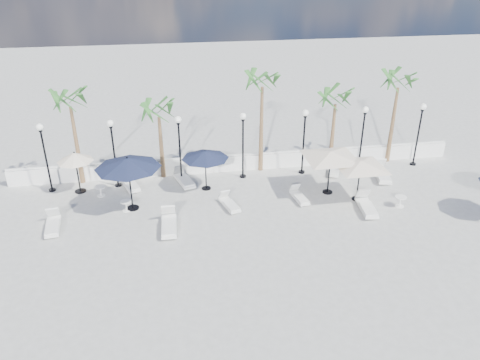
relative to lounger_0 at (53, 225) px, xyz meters
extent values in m
plane|color=gray|center=(9.70, -2.44, -0.24)|extent=(100.00, 100.00, 0.00)
cube|color=silver|center=(9.70, 5.06, 0.21)|extent=(26.00, 0.30, 0.90)
cube|color=silver|center=(9.70, 5.06, 0.73)|extent=(26.00, 0.12, 0.08)
cylinder|color=black|center=(-0.80, 4.06, -0.19)|extent=(0.36, 0.36, 0.10)
cylinder|color=black|center=(-0.80, 4.06, 1.51)|extent=(0.10, 0.10, 3.50)
cylinder|color=black|center=(-0.80, 4.06, 3.21)|extent=(0.18, 0.18, 0.10)
sphere|color=white|center=(-0.80, 4.06, 3.42)|extent=(0.36, 0.36, 0.36)
cylinder|color=black|center=(2.70, 4.06, -0.19)|extent=(0.36, 0.36, 0.10)
cylinder|color=black|center=(2.70, 4.06, 1.51)|extent=(0.10, 0.10, 3.50)
cylinder|color=black|center=(2.70, 4.06, 3.21)|extent=(0.18, 0.18, 0.10)
sphere|color=white|center=(2.70, 4.06, 3.42)|extent=(0.36, 0.36, 0.36)
cylinder|color=black|center=(6.20, 4.06, -0.19)|extent=(0.36, 0.36, 0.10)
cylinder|color=black|center=(6.20, 4.06, 1.51)|extent=(0.10, 0.10, 3.50)
cylinder|color=black|center=(6.20, 4.06, 3.21)|extent=(0.18, 0.18, 0.10)
sphere|color=white|center=(6.20, 4.06, 3.42)|extent=(0.36, 0.36, 0.36)
cylinder|color=black|center=(9.70, 4.06, -0.19)|extent=(0.36, 0.36, 0.10)
cylinder|color=black|center=(9.70, 4.06, 1.51)|extent=(0.10, 0.10, 3.50)
cylinder|color=black|center=(9.70, 4.06, 3.21)|extent=(0.18, 0.18, 0.10)
sphere|color=white|center=(9.70, 4.06, 3.42)|extent=(0.36, 0.36, 0.36)
cylinder|color=black|center=(13.20, 4.06, -0.19)|extent=(0.36, 0.36, 0.10)
cylinder|color=black|center=(13.20, 4.06, 1.51)|extent=(0.10, 0.10, 3.50)
cylinder|color=black|center=(13.20, 4.06, 3.21)|extent=(0.18, 0.18, 0.10)
sphere|color=white|center=(13.20, 4.06, 3.42)|extent=(0.36, 0.36, 0.36)
cylinder|color=black|center=(16.70, 4.06, -0.19)|extent=(0.36, 0.36, 0.10)
cylinder|color=black|center=(16.70, 4.06, 1.51)|extent=(0.10, 0.10, 3.50)
cylinder|color=black|center=(16.70, 4.06, 3.21)|extent=(0.18, 0.18, 0.10)
sphere|color=white|center=(16.70, 4.06, 3.42)|extent=(0.36, 0.36, 0.36)
cylinder|color=black|center=(20.20, 4.06, -0.19)|extent=(0.36, 0.36, 0.10)
cylinder|color=black|center=(20.20, 4.06, 1.51)|extent=(0.10, 0.10, 3.50)
cylinder|color=black|center=(20.20, 4.06, 3.21)|extent=(0.18, 0.18, 0.10)
sphere|color=white|center=(20.20, 4.06, 3.42)|extent=(0.36, 0.36, 0.36)
cone|color=brown|center=(0.70, 4.86, 1.96)|extent=(0.28, 0.28, 4.40)
cone|color=brown|center=(5.20, 4.86, 1.56)|extent=(0.28, 0.28, 3.60)
cone|color=brown|center=(10.90, 4.86, 2.26)|extent=(0.28, 0.28, 5.00)
cone|color=brown|center=(15.20, 4.86, 1.66)|extent=(0.28, 0.28, 3.80)
cone|color=brown|center=(18.90, 4.86, 2.06)|extent=(0.28, 0.28, 4.60)
cube|color=silver|center=(0.00, -0.02, -0.09)|extent=(0.84, 1.93, 0.10)
cube|color=silver|center=(0.03, -0.27, 0.02)|extent=(0.73, 1.32, 0.10)
cube|color=silver|center=(-0.08, 0.73, 0.28)|extent=(0.63, 0.51, 0.58)
cube|color=silver|center=(6.34, 3.76, -0.08)|extent=(1.17, 2.08, 0.11)
cube|color=silver|center=(6.41, 3.50, 0.04)|extent=(0.96, 1.45, 0.11)
cube|color=silver|center=(6.12, 4.53, 0.31)|extent=(0.72, 0.62, 0.62)
cube|color=silver|center=(5.35, -0.90, -0.07)|extent=(0.74, 2.09, 0.11)
cube|color=silver|center=(5.35, -1.18, 0.05)|extent=(0.68, 1.42, 0.11)
cube|color=silver|center=(5.37, -0.06, 0.34)|extent=(0.66, 0.51, 0.65)
cube|color=silver|center=(3.38, 3.76, -0.09)|extent=(1.21, 2.00, 0.10)
cube|color=silver|center=(3.46, 3.52, 0.03)|extent=(0.97, 1.40, 0.10)
cube|color=silver|center=(3.13, 4.49, 0.29)|extent=(0.71, 0.62, 0.59)
cube|color=silver|center=(8.45, 0.67, -0.11)|extent=(0.98, 1.75, 0.09)
cube|color=silver|center=(8.51, 0.46, -0.01)|extent=(0.80, 1.22, 0.09)
cube|color=silver|center=(8.26, 1.32, 0.23)|extent=(0.61, 0.52, 0.52)
cube|color=silver|center=(15.16, -0.77, -0.08)|extent=(0.92, 2.09, 0.11)
cube|color=silver|center=(15.12, -1.05, 0.04)|extent=(0.80, 1.44, 0.11)
cube|color=silver|center=(15.26, 0.04, 0.33)|extent=(0.69, 0.55, 0.63)
cube|color=silver|center=(12.15, 0.84, -0.11)|extent=(0.73, 1.64, 0.09)
cube|color=silver|center=(12.18, 0.63, -0.02)|extent=(0.63, 1.12, 0.09)
cube|color=silver|center=(12.07, 1.48, 0.20)|extent=(0.54, 0.44, 0.50)
cube|color=silver|center=(15.09, 3.73, -0.11)|extent=(1.20, 1.73, 0.09)
cube|color=silver|center=(15.00, 3.52, -0.01)|extent=(0.94, 1.23, 0.09)
cube|color=silver|center=(15.37, 4.33, 0.22)|extent=(0.63, 0.57, 0.52)
cube|color=silver|center=(17.50, 2.62, -0.07)|extent=(1.15, 2.22, 0.11)
cube|color=silver|center=(17.44, 2.34, 0.06)|extent=(0.96, 1.54, 0.11)
cube|color=silver|center=(17.69, 3.45, 0.36)|extent=(0.76, 0.63, 0.66)
cylinder|color=silver|center=(3.31, 1.21, -0.22)|extent=(0.42, 0.42, 0.03)
cylinder|color=silver|center=(3.31, 1.21, 0.01)|extent=(0.06, 0.06, 0.51)
cylinder|color=silver|center=(3.31, 1.21, 0.28)|extent=(0.55, 0.55, 0.03)
cylinder|color=silver|center=(1.88, 3.04, -0.22)|extent=(0.44, 0.44, 0.03)
cylinder|color=silver|center=(1.88, 3.04, 0.02)|extent=(0.07, 0.07, 0.53)
cylinder|color=silver|center=(1.88, 3.04, 0.30)|extent=(0.57, 0.57, 0.03)
cylinder|color=silver|center=(17.00, -0.64, -0.22)|extent=(0.45, 0.45, 0.03)
cylinder|color=silver|center=(17.00, -0.64, 0.03)|extent=(0.07, 0.07, 0.54)
cylinder|color=silver|center=(17.00, -0.64, 0.31)|extent=(0.58, 0.58, 0.03)
cylinder|color=black|center=(3.60, 1.36, -0.21)|extent=(0.62, 0.62, 0.07)
cylinder|color=black|center=(3.60, 1.36, 1.13)|extent=(0.08, 0.08, 2.73)
cone|color=black|center=(3.60, 1.36, 2.29)|extent=(3.23, 3.23, 0.50)
sphere|color=black|center=(3.60, 1.36, 2.57)|extent=(0.09, 0.09, 0.09)
cylinder|color=black|center=(7.48, 2.94, -0.21)|extent=(0.51, 0.51, 0.05)
cylinder|color=black|center=(7.48, 2.94, 0.85)|extent=(0.06, 0.06, 2.18)
cone|color=black|center=(7.48, 2.94, 1.78)|extent=(2.55, 2.55, 0.41)
sphere|color=black|center=(7.48, 2.94, 2.01)|extent=(0.07, 0.07, 0.07)
cylinder|color=black|center=(13.88, 1.43, -0.21)|extent=(0.54, 0.54, 0.06)
cylinder|color=black|center=(13.88, 1.43, 0.94)|extent=(0.07, 0.07, 2.37)
pyramid|color=#BBAC94|center=(13.88, 1.43, 2.15)|extent=(5.24, 5.24, 0.36)
cylinder|color=black|center=(15.13, 0.45, -0.21)|extent=(0.50, 0.50, 0.06)
cylinder|color=black|center=(15.13, 0.45, 0.85)|extent=(0.07, 0.07, 2.18)
pyramid|color=#BBAC94|center=(15.13, 0.45, 1.97)|extent=(4.74, 4.74, 0.34)
cylinder|color=black|center=(0.73, 3.70, -0.21)|extent=(0.59, 0.59, 0.06)
cylinder|color=black|center=(0.73, 3.70, 0.87)|extent=(0.07, 0.07, 2.23)
cone|color=#BBAC94|center=(0.73, 3.70, 1.79)|extent=(1.91, 1.91, 0.48)
sphere|color=black|center=(0.73, 3.70, 2.06)|extent=(0.08, 0.08, 0.08)
camera|label=1|loc=(5.60, -19.78, 11.54)|focal=35.00mm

